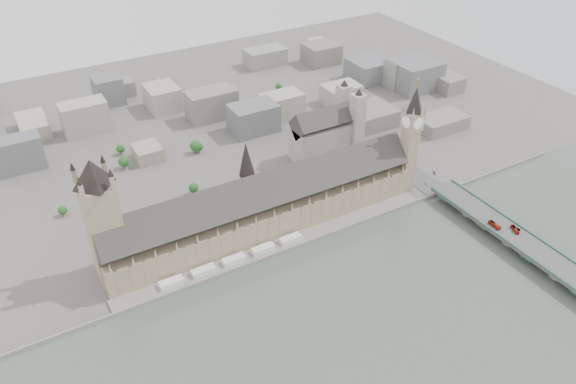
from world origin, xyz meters
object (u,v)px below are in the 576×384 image
victoria_tower (102,215)px  car_silver (517,229)px  westminster_abbey (327,132)px  red_bus_north (495,225)px  elizabeth_tower (411,133)px  westminster_bridge (504,233)px  red_bus_south (515,229)px  car_approach (434,173)px  palace_of_westminster (263,206)px

victoria_tower → car_silver: victoria_tower is taller
westminster_abbey → car_silver: bearing=-73.1°
red_bus_north → victoria_tower: bearing=161.0°
elizabeth_tower → victoria_tower: bearing=176.0°
westminster_bridge → car_silver: bearing=-46.5°
red_bus_north → westminster_bridge: bearing=-38.3°
victoria_tower → westminster_bridge: size_ratio=0.31×
westminster_bridge → victoria_tower: bearing=158.2°
victoria_tower → car_silver: bearing=-22.5°
red_bus_south → car_approach: (2.76, 95.93, -0.68)m
victoria_tower → red_bus_north: victoria_tower is taller
elizabeth_tower → car_approach: (30.06, -6.16, -47.04)m
red_bus_north → red_bus_south: (9.75, -12.11, -0.17)m
palace_of_westminster → car_approach: (168.06, -17.86, -11.66)m
elizabeth_tower → red_bus_south: bearing=-75.0°
palace_of_westminster → red_bus_south: palace_of_westminster is taller
elizabeth_tower → car_silver: size_ratio=22.99×
car_silver → car_approach: car_approach is taller
elizabeth_tower → westminster_bridge: (24.00, -95.50, -52.96)m
palace_of_westminster → car_approach: bearing=-6.1°
elizabeth_tower → westminster_bridge: bearing=-75.9°
red_bus_north → elizabeth_tower: bearing=103.3°
car_approach → westminster_bridge: bearing=-69.4°
westminster_abbey → car_approach: westminster_abbey is taller
palace_of_westminster → car_approach: 169.41m
palace_of_westminster → westminster_abbey: size_ratio=3.90×
red_bus_south → red_bus_north: bearing=151.4°
car_approach → red_bus_north: bearing=-74.0°
elizabeth_tower → westminster_bridge: 111.81m
westminster_bridge → red_bus_south: 9.90m
elizabeth_tower → red_bus_north: 102.66m
victoria_tower → palace_of_westminster: bearing=-3.0°
westminster_abbey → red_bus_south: 197.21m
red_bus_north → car_approach: (12.50, 83.82, -0.85)m
westminster_abbey → elizabeth_tower: bearing=-72.7°
palace_of_westminster → westminster_bridge: size_ratio=0.82×
red_bus_south → palace_of_westminster: bearing=168.0°
palace_of_westminster → elizabeth_tower: size_ratio=2.47×
red_bus_north → red_bus_south: size_ratio=1.11×
palace_of_westminster → car_silver: (168.27, -113.82, -11.69)m
car_silver → car_approach: 95.95m
victoria_tower → red_bus_north: 300.96m
palace_of_westminster → victoria_tower: size_ratio=2.65×
car_silver → car_approach: bearing=66.6°
westminster_bridge → red_bus_south: red_bus_south is taller
palace_of_westminster → victoria_tower: victoria_tower is taller
victoria_tower → car_approach: 294.40m
palace_of_westminster → victoria_tower: 126.41m
palace_of_westminster → car_silver: size_ratio=56.67×
victoria_tower → car_approach: size_ratio=18.26×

